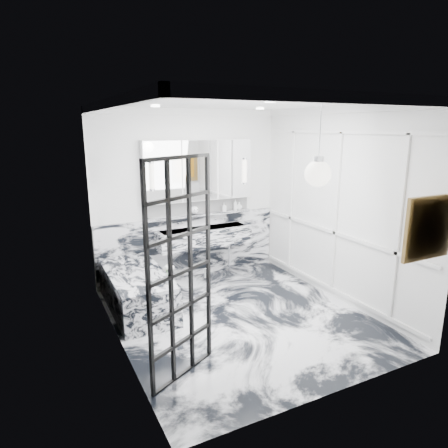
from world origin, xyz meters
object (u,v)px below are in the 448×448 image
trough_sink (204,237)px  mirror_cabinet (199,170)px  crittall_door (181,273)px  bathtub (137,290)px

trough_sink → mirror_cabinet: size_ratio=0.84×
crittall_door → mirror_cabinet: bearing=35.3°
crittall_door → trough_sink: bearing=33.7°
trough_sink → mirror_cabinet: bearing=90.0°
trough_sink → bathtub: 1.55m
crittall_door → bathtub: crittall_door is taller
crittall_door → bathtub: size_ratio=1.36×
trough_sink → crittall_door: bearing=-118.5°
crittall_door → mirror_cabinet: mirror_cabinet is taller
mirror_cabinet → bathtub: 2.20m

